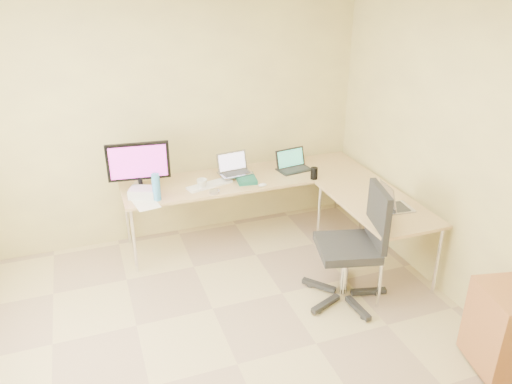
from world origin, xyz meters
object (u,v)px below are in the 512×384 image
object	(u,v)px
mug	(202,184)
laptop_return	(398,198)
desk_return	(374,234)
laptop_center	(235,164)
keyboard	(210,185)
water_bottle	(156,187)
desk_fan	(137,172)
laptop_black	(294,161)
monitor	(139,168)
office_chair	(347,251)
desk_main	(248,207)
cabinet	(504,329)

from	to	relation	value
mug	laptop_return	distance (m)	1.91
desk_return	mug	xyz separation A→B (m)	(-1.51, 0.86, 0.42)
laptop_center	keyboard	xyz separation A→B (m)	(-0.31, -0.11, -0.14)
laptop_center	keyboard	size ratio (longest dim) A/B	0.70
water_bottle	desk_fan	world-z (taller)	same
laptop_black	keyboard	xyz separation A→B (m)	(-0.99, -0.10, -0.10)
monitor	office_chair	world-z (taller)	monitor
keyboard	office_chair	xyz separation A→B (m)	(0.90, -1.27, -0.24)
water_bottle	laptop_return	size ratio (longest dim) A/B	0.87
monitor	desk_return	bearing A→B (deg)	-19.09
desk_return	laptop_center	xyz separation A→B (m)	(-1.11, 1.01, 0.52)
water_bottle	desk_fan	bearing A→B (deg)	104.74
desk_main	mug	distance (m)	0.69
desk_main	mug	world-z (taller)	mug
laptop_center	water_bottle	distance (m)	0.91
desk_return	office_chair	bearing A→B (deg)	-144.58
water_bottle	desk_fan	distance (m)	0.46
desk_return	monitor	xyz separation A→B (m)	(-2.10, 1.00, 0.62)
water_bottle	cabinet	distance (m)	3.17
laptop_center	office_chair	xyz separation A→B (m)	(0.59, -1.38, -0.38)
desk_return	laptop_return	xyz separation A→B (m)	(0.08, -0.19, 0.47)
laptop_black	mug	distance (m)	1.09
laptop_center	mug	xyz separation A→B (m)	(-0.40, -0.15, -0.10)
keyboard	water_bottle	xyz separation A→B (m)	(-0.56, -0.15, 0.13)
monitor	water_bottle	distance (m)	0.30
office_chair	laptop_center	bearing A→B (deg)	127.10
laptop_center	keyboard	distance (m)	0.36
laptop_return	laptop_black	bearing A→B (deg)	28.68
office_chair	monitor	bearing A→B (deg)	153.24
desk_fan	office_chair	xyz separation A→B (m)	(1.58, -1.57, -0.37)
desk_main	monitor	bearing A→B (deg)	-179.89
laptop_return	cabinet	size ratio (longest dim) A/B	0.47
laptop_black	cabinet	xyz separation A→B (m)	(0.58, -2.54, -0.48)
water_bottle	desk_fan	size ratio (longest dim) A/B	1.00
monitor	laptop_center	world-z (taller)	monitor
desk_fan	cabinet	xyz separation A→B (m)	(2.25, -2.74, -0.51)
laptop_center	mug	size ratio (longest dim) A/B	3.11
laptop_black	mug	world-z (taller)	laptop_black
laptop_return	desk_fan	bearing A→B (deg)	62.79
laptop_black	office_chair	distance (m)	1.41
monitor	water_bottle	xyz separation A→B (m)	(0.12, -0.25, -0.12)
desk_main	cabinet	distance (m)	2.78
office_chair	cabinet	xyz separation A→B (m)	(0.67, -1.17, -0.14)
keyboard	desk_fan	xyz separation A→B (m)	(-0.68, 0.30, 0.13)
desk_return	mug	size ratio (longest dim) A/B	11.99
laptop_center	office_chair	bearing A→B (deg)	-73.80
desk_main	office_chair	size ratio (longest dim) A/B	2.40
desk_main	mug	xyz separation A→B (m)	(-0.53, -0.14, 0.42)
cabinet	laptop_center	bearing A→B (deg)	127.94
desk_return	laptop_center	bearing A→B (deg)	137.54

